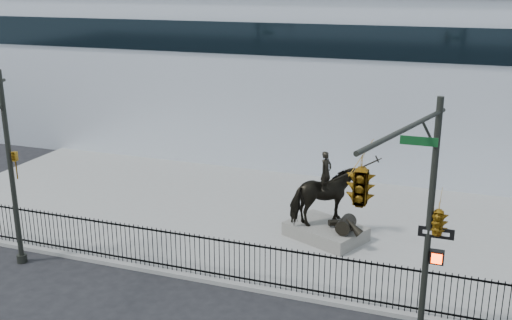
% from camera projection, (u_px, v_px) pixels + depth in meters
% --- Properties ---
extents(ground, '(120.00, 120.00, 0.00)m').
position_uv_depth(ground, '(195.00, 298.00, 19.25)').
color(ground, black).
rests_on(ground, ground).
extents(plaza, '(30.00, 12.00, 0.15)m').
position_uv_depth(plaza, '(266.00, 218.00, 25.53)').
color(plaza, gray).
rests_on(plaza, ground).
extents(building, '(44.00, 14.00, 9.00)m').
position_uv_depth(building, '(336.00, 72.00, 35.95)').
color(building, silver).
rests_on(building, ground).
extents(picket_fence, '(22.10, 0.10, 1.50)m').
position_uv_depth(picket_fence, '(210.00, 256.00, 20.12)').
color(picket_fence, black).
rests_on(picket_fence, plaza).
extents(statue_plinth, '(3.41, 2.96, 0.54)m').
position_uv_depth(statue_plinth, '(326.00, 231.00, 23.31)').
color(statue_plinth, '#5B5853').
rests_on(statue_plinth, plaza).
extents(equestrian_statue, '(3.36, 2.85, 3.10)m').
position_uv_depth(equestrian_statue, '(328.00, 198.00, 22.88)').
color(equestrian_statue, black).
rests_on(equestrian_statue, statue_plinth).
extents(traffic_signal_right, '(2.17, 6.86, 7.00)m').
position_uv_depth(traffic_signal_right, '(403.00, 203.00, 13.94)').
color(traffic_signal_right, black).
rests_on(traffic_signal_right, ground).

